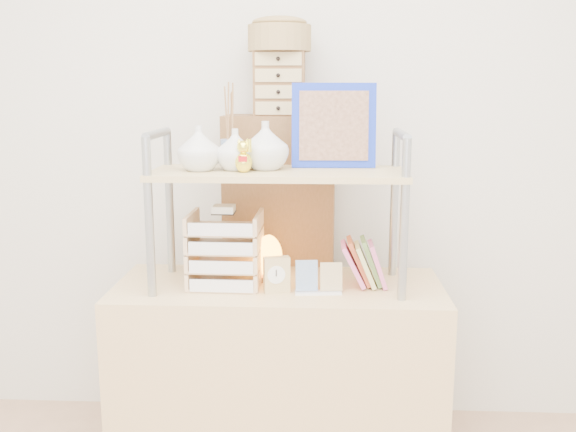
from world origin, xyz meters
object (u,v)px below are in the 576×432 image
cabinet (280,275)px  letter_tray (225,254)px  desk (279,379)px  salt_lamp (268,257)px

cabinet → letter_tray: (-0.18, -0.39, 0.19)m
desk → cabinet: size_ratio=0.89×
letter_tray → cabinet: bearing=65.6°
letter_tray → salt_lamp: 0.17m
cabinet → salt_lamp: 0.35m
letter_tray → salt_lamp: bearing=26.9°
desk → salt_lamp: salt_lamp is taller
desk → cabinet: cabinet is taller
letter_tray → salt_lamp: size_ratio=1.72×
desk → letter_tray: bearing=-174.5°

